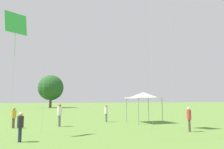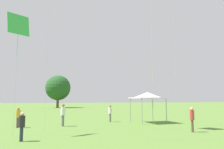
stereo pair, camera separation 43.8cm
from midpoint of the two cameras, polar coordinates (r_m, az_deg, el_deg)
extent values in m
cylinder|color=brown|center=(16.29, 18.82, -12.53)|extent=(0.17, 0.17, 0.83)
cylinder|color=#B23833|center=(16.23, 18.73, -9.94)|extent=(0.31, 0.31, 0.65)
sphere|color=#DBAD89|center=(16.20, 18.67, -8.45)|extent=(0.22, 0.22, 0.22)
cylinder|color=slate|center=(22.05, -2.10, -11.24)|extent=(0.28, 0.28, 0.82)
cylinder|color=silver|center=(22.00, -2.09, -9.34)|extent=(0.51, 0.51, 0.65)
sphere|color=brown|center=(21.99, -2.08, -8.26)|extent=(0.22, 0.22, 0.22)
cylinder|color=#282D42|center=(12.84, -23.87, -14.21)|extent=(0.23, 0.23, 0.75)
cylinder|color=#232328|center=(12.76, -23.73, -11.23)|extent=(0.42, 0.42, 0.59)
sphere|color=#DBAD89|center=(12.73, -23.65, -9.51)|extent=(0.20, 0.20, 0.20)
cylinder|color=slate|center=(18.92, -14.25, -11.68)|extent=(0.29, 0.29, 0.90)
cylinder|color=silver|center=(18.86, -14.18, -9.23)|extent=(0.53, 0.53, 0.72)
sphere|color=brown|center=(18.84, -14.14, -7.83)|extent=(0.24, 0.24, 0.24)
cylinder|color=brown|center=(19.02, -24.99, -11.44)|extent=(0.27, 0.27, 0.78)
cylinder|color=gold|center=(18.97, -24.89, -9.33)|extent=(0.49, 0.49, 0.62)
sphere|color=#A37556|center=(18.95, -24.83, -8.13)|extent=(0.21, 0.21, 0.21)
cube|color=white|center=(21.52, 7.66, -6.08)|extent=(2.84, 2.84, 0.08)
cone|color=white|center=(21.53, 7.65, -5.30)|extent=(2.69, 2.69, 0.50)
cylinder|color=#99999E|center=(22.10, 3.20, -9.26)|extent=(0.07, 0.07, 2.33)
cylinder|color=#99999E|center=(23.26, 8.93, -9.06)|extent=(0.07, 0.07, 2.33)
cylinder|color=#99999E|center=(19.84, 6.28, -9.54)|extent=(0.07, 0.07, 2.33)
cylinder|color=#99999E|center=(21.13, 12.42, -9.24)|extent=(0.07, 0.07, 2.33)
cube|color=green|center=(15.43, -24.56, 12.11)|extent=(1.35, 0.91, 1.37)
cylinder|color=green|center=(15.08, -24.80, 7.48)|extent=(0.02, 0.02, 1.59)
cylinder|color=#BCB7A8|center=(14.72, -25.21, -0.91)|extent=(0.01, 0.01, 6.98)
cylinder|color=#BCB7A8|center=(21.05, 14.43, 10.26)|extent=(0.01, 0.01, 16.43)
cylinder|color=brown|center=(62.57, -15.98, -6.70)|extent=(0.68, 0.68, 3.59)
sphere|color=#235123|center=(62.66, -15.88, -3.32)|extent=(6.93, 6.93, 6.93)
camera|label=1|loc=(0.22, -91.07, 0.12)|focal=35.00mm
camera|label=2|loc=(0.22, 88.93, -0.12)|focal=35.00mm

